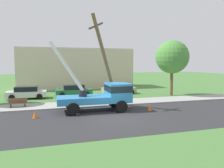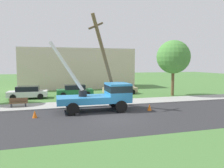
% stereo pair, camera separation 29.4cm
% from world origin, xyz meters
% --- Properties ---
extents(ground_plane, '(120.00, 120.00, 0.00)m').
position_xyz_m(ground_plane, '(0.00, 12.00, 0.00)').
color(ground_plane, '#477538').
extents(road_asphalt, '(80.00, 8.89, 0.01)m').
position_xyz_m(road_asphalt, '(0.00, 0.00, 0.00)').
color(road_asphalt, '#2B2B2D').
rests_on(road_asphalt, ground).
extents(sidewalk_strip, '(80.00, 3.18, 0.10)m').
position_xyz_m(sidewalk_strip, '(0.00, 6.04, 0.05)').
color(sidewalk_strip, '#9E9E99').
rests_on(sidewalk_strip, ground).
extents(utility_truck, '(6.76, 3.21, 5.98)m').
position_xyz_m(utility_truck, '(-0.13, 2.84, 1.41)').
color(utility_truck, '#2D84C6').
rests_on(utility_truck, ground).
extents(leaning_utility_pole, '(3.48, 2.48, 8.44)m').
position_xyz_m(leaning_utility_pole, '(0.43, 4.22, 4.31)').
color(leaning_utility_pole, brown).
rests_on(leaning_utility_pole, ground).
extents(traffic_cone_ahead, '(0.36, 0.36, 0.56)m').
position_xyz_m(traffic_cone_ahead, '(3.70, 1.67, 0.28)').
color(traffic_cone_ahead, orange).
rests_on(traffic_cone_ahead, ground).
extents(traffic_cone_behind, '(0.36, 0.36, 0.56)m').
position_xyz_m(traffic_cone_behind, '(-5.73, 1.69, 0.28)').
color(traffic_cone_behind, orange).
rests_on(traffic_cone_behind, ground).
extents(traffic_cone_curbside, '(0.36, 0.36, 0.56)m').
position_xyz_m(traffic_cone_curbside, '(1.29, 4.05, 0.28)').
color(traffic_cone_curbside, orange).
rests_on(traffic_cone_curbside, ground).
extents(parked_sedan_white, '(4.49, 2.17, 1.42)m').
position_xyz_m(parked_sedan_white, '(-6.99, 11.55, 0.71)').
color(parked_sedan_white, silver).
rests_on(parked_sedan_white, ground).
extents(parked_sedan_green, '(4.42, 2.06, 1.42)m').
position_xyz_m(parked_sedan_green, '(-1.55, 11.88, 0.71)').
color(parked_sedan_green, '#1E6638').
rests_on(parked_sedan_green, ground).
extents(parked_sedan_tan, '(4.47, 2.14, 1.42)m').
position_xyz_m(parked_sedan_tan, '(4.46, 12.23, 0.71)').
color(parked_sedan_tan, tan).
rests_on(parked_sedan_tan, ground).
extents(park_bench, '(1.60, 0.45, 0.90)m').
position_xyz_m(park_bench, '(-7.37, 6.10, 0.46)').
color(park_bench, brown).
rests_on(park_bench, ground).
extents(roadside_tree_far, '(4.14, 4.14, 6.93)m').
position_xyz_m(roadside_tree_far, '(10.36, 8.92, 4.83)').
color(roadside_tree_far, brown).
rests_on(roadside_tree_far, ground).
extents(lowrise_building_backdrop, '(18.00, 6.00, 6.40)m').
position_xyz_m(lowrise_building_backdrop, '(0.06, 21.43, 3.20)').
color(lowrise_building_backdrop, beige).
rests_on(lowrise_building_backdrop, ground).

